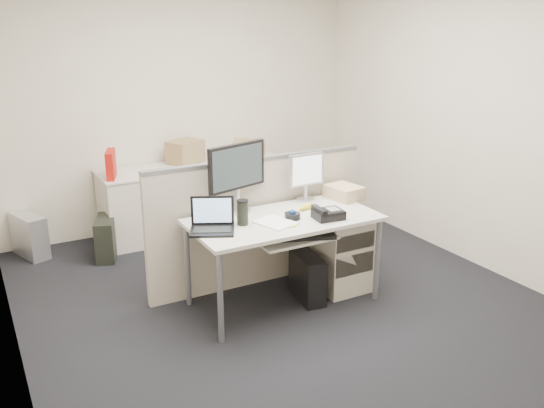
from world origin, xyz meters
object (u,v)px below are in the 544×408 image
laptop (212,217)px  desk_phone (328,214)px  monitor_main (237,178)px  desk (284,226)px

laptop → desk_phone: bearing=15.9°
desk_phone → laptop: bearing=176.3°
laptop → desk_phone: laptop is taller
monitor_main → desk_phone: size_ratio=2.54×
desk → desk_phone: desk_phone is taller
monitor_main → laptop: monitor_main is taller
desk → monitor_main: 0.53m
desk → monitor_main: bearing=128.0°
laptop → monitor_main: bearing=68.4°
monitor_main → desk_phone: bearing=-58.8°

